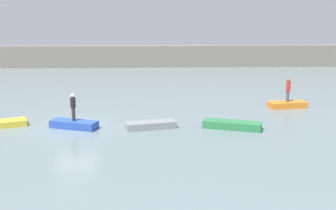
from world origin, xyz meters
TOP-DOWN VIEW (x-y plane):
  - ground_plane at (0.00, 0.00)m, footprint 120.00×120.00m
  - embankment_wall at (0.00, 27.34)m, footprint 80.00×1.20m
  - rowboat_blue at (0.03, -0.38)m, footprint 3.05×1.88m
  - rowboat_grey at (4.67, -0.63)m, footprint 3.14×1.63m
  - rowboat_green at (9.56, -0.88)m, footprint 3.59×2.02m
  - rowboat_orange at (14.64, 4.61)m, footprint 2.86×1.49m
  - person_red_shirt at (14.64, 4.61)m, footprint 0.32×0.32m
  - person_dark_shirt at (0.03, -0.38)m, footprint 0.32×0.32m

SIDE VIEW (x-z plane):
  - ground_plane at x=0.00m, z-range 0.00..0.00m
  - rowboat_grey at x=4.67m, z-range 0.00..0.42m
  - rowboat_orange at x=14.64m, z-range 0.00..0.43m
  - rowboat_blue at x=0.03m, z-range 0.00..0.46m
  - rowboat_green at x=9.56m, z-range 0.00..0.46m
  - embankment_wall at x=0.00m, z-range 0.00..2.68m
  - person_dark_shirt at x=0.03m, z-range 0.56..2.23m
  - person_red_shirt at x=14.64m, z-range 0.54..2.29m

